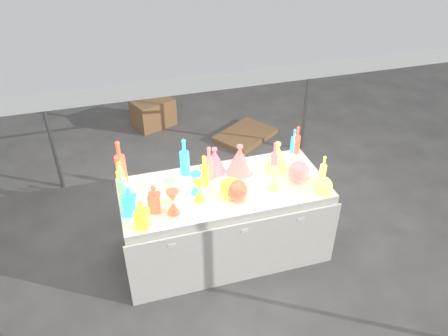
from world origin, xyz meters
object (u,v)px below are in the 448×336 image
object	(u,v)px
bottle_0	(120,175)
decanter_0	(142,214)
hourglass_0	(173,202)
display_table	(224,220)
lampshade_0	(215,160)
cardboard_box_closed	(153,113)
globe_0	(231,188)

from	to	relation	value
bottle_0	decanter_0	distance (m)	0.56
bottle_0	hourglass_0	distance (m)	0.58
display_table	hourglass_0	distance (m)	0.72
display_table	lampshade_0	xyz separation A→B (m)	(-0.01, 0.26, 0.50)
decanter_0	lampshade_0	world-z (taller)	decanter_0
cardboard_box_closed	hourglass_0	size ratio (longest dim) A/B	2.50
cardboard_box_closed	bottle_0	bearing A→B (deg)	-125.86
decanter_0	globe_0	bearing A→B (deg)	38.23
display_table	decanter_0	distance (m)	0.95
cardboard_box_closed	bottle_0	distance (m)	2.60
cardboard_box_closed	lampshade_0	size ratio (longest dim) A/B	2.19
bottle_0	lampshade_0	size ratio (longest dim) A/B	1.11
hourglass_0	globe_0	xyz separation A→B (m)	(0.50, 0.09, -0.03)
cardboard_box_closed	globe_0	bearing A→B (deg)	-106.55
cardboard_box_closed	globe_0	xyz separation A→B (m)	(0.28, -2.81, 0.63)
hourglass_0	globe_0	bearing A→B (deg)	9.83
display_table	cardboard_box_closed	bearing A→B (deg)	95.48
hourglass_0	lampshade_0	size ratio (longest dim) A/B	0.88
cardboard_box_closed	bottle_0	size ratio (longest dim) A/B	1.98
globe_0	lampshade_0	size ratio (longest dim) A/B	0.74
decanter_0	lampshade_0	size ratio (longest dim) A/B	1.01
hourglass_0	lampshade_0	xyz separation A→B (m)	(0.47, 0.47, 0.01)
cardboard_box_closed	lampshade_0	xyz separation A→B (m)	(0.25, -2.42, 0.68)
display_table	lampshade_0	bearing A→B (deg)	92.62
hourglass_0	lampshade_0	distance (m)	0.67
lampshade_0	cardboard_box_closed	bearing A→B (deg)	117.83
display_table	decanter_0	size ratio (longest dim) A/B	7.40
bottle_0	hourglass_0	xyz separation A→B (m)	(0.37, -0.46, -0.03)
display_table	lampshade_0	world-z (taller)	lampshade_0
hourglass_0	globe_0	size ratio (longest dim) A/B	1.18
display_table	bottle_0	distance (m)	1.02
bottle_0	cardboard_box_closed	bearing A→B (deg)	76.34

